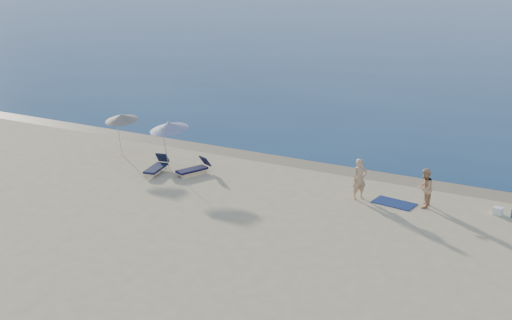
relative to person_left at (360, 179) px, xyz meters
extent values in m
cube|color=#847254|center=(-1.59, 3.44, -0.92)|extent=(240.00, 1.60, 0.00)
imported|color=tan|center=(0.00, 0.00, 0.00)|extent=(0.77, 0.80, 1.84)
imported|color=tan|center=(2.77, 0.40, -0.07)|extent=(0.67, 0.85, 1.71)
cube|color=#0F1E4F|center=(1.55, 0.20, -0.90)|extent=(1.91, 1.23, 0.03)
cube|color=white|center=(5.71, 1.05, -0.76)|extent=(0.41, 0.37, 0.31)
cylinder|color=silver|center=(-9.86, -0.82, 0.17)|extent=(0.18, 0.36, 2.26)
cone|color=silver|center=(-9.86, -0.48, 1.28)|extent=(2.57, 2.59, 0.63)
sphere|color=silver|center=(-9.86, -0.48, 1.48)|extent=(0.07, 0.07, 0.07)
cylinder|color=silver|center=(-13.49, -0.01, 0.09)|extent=(0.05, 0.32, 2.11)
cone|color=beige|center=(-13.49, 0.26, 1.14)|extent=(1.81, 1.84, 0.56)
sphere|color=silver|center=(-13.49, 0.26, 1.32)|extent=(0.06, 0.06, 0.06)
cube|color=#141B39|center=(-10.07, -1.42, -0.68)|extent=(0.91, 1.72, 0.11)
cube|color=#141B39|center=(-10.22, -0.62, -0.38)|extent=(0.66, 0.51, 0.53)
cylinder|color=#A5A5AD|center=(-9.83, -1.38, -0.80)|extent=(0.03, 0.03, 0.24)
cube|color=black|center=(-8.36, -0.76, -0.69)|extent=(1.15, 1.69, 0.11)
cube|color=black|center=(-8.05, -0.03, -0.39)|extent=(0.68, 0.58, 0.51)
cylinder|color=#A5A5AD|center=(-8.15, -0.85, -0.80)|extent=(0.03, 0.03, 0.23)
camera|label=1|loc=(8.64, -25.51, 9.39)|focal=45.00mm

